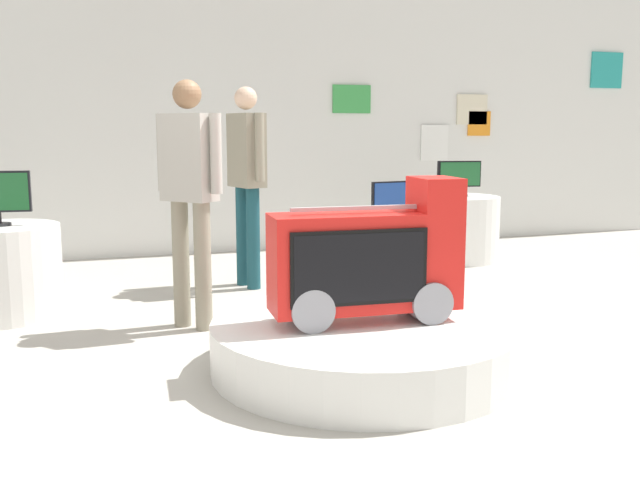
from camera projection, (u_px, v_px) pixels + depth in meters
name	position (u px, v px, depth m)	size (l,w,h in m)	color
ground_plane	(333.00, 370.00, 4.21)	(30.00, 30.00, 0.00)	#B2ADA3
back_wall_display	(210.00, 112.00, 8.03)	(12.63, 0.13, 3.21)	silver
main_display_pedestal	(364.00, 345.00, 4.22)	(1.82, 1.82, 0.29)	white
novelty_firetruck_tv	(369.00, 264.00, 4.14)	(1.13, 0.44, 0.84)	gray
display_pedestal_left_rear	(3.00, 271.00, 5.39)	(0.86, 0.86, 0.70)	white
display_pedestal_center_rear	(457.00, 228.00, 7.73)	(0.90, 0.90, 0.70)	white
tv_on_center_rear	(459.00, 177.00, 7.64)	(0.48, 0.20, 0.38)	black
display_pedestal_right_rear	(391.00, 257.00, 6.00)	(0.81, 0.81, 0.70)	white
tv_on_right_rear	(392.00, 198.00, 5.92)	(0.38, 0.20, 0.29)	black
shopper_browsing_near_truck	(190.00, 185.00, 4.96)	(0.40, 0.44, 1.75)	gray
shopper_browsing_rear	(247.00, 171.00, 6.29)	(0.30, 0.54, 1.78)	#194751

